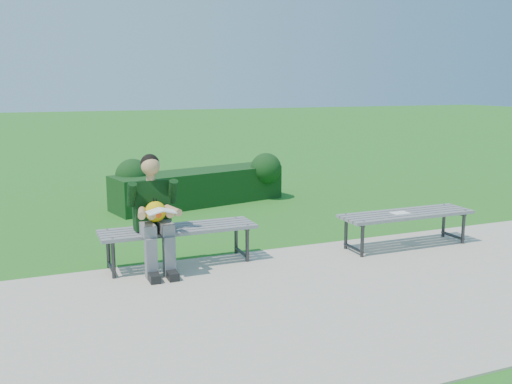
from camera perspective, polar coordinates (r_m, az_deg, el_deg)
ground at (r=7.23m, az=-0.53°, el=-6.13°), size 80.00×80.00×0.00m
walkway at (r=5.73m, az=6.11°, el=-10.71°), size 30.00×3.50×0.02m
hedge at (r=10.11m, az=-5.72°, el=0.78°), size 3.22×1.46×0.87m
bench_left at (r=6.67m, az=-7.75°, el=-3.98°), size 1.80×0.50×0.46m
bench_right at (r=7.62m, az=14.80°, el=-2.39°), size 1.80×0.50×0.46m
seated_boy at (r=6.45m, az=-10.18°, el=-1.84°), size 0.56×0.76×1.31m
paper_sheet at (r=7.55m, az=14.21°, el=-2.03°), size 0.22×0.16×0.01m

